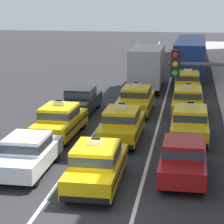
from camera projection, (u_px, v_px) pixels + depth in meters
name	position (u px, v px, depth m)	size (l,w,h in m)	color
ground_plane	(89.00, 206.00, 16.49)	(160.00, 160.00, 0.00)	#2B2B2D
lane_stripe_left_center	(124.00, 92.00, 35.91)	(0.14, 80.00, 0.01)	silver
lane_stripe_center_right	(167.00, 93.00, 35.40)	(0.14, 80.00, 0.01)	silver
sedan_left_nearest	(28.00, 153.00, 19.41)	(1.76, 4.30, 1.58)	black
taxi_left_second	(60.00, 120.00, 24.29)	(1.94, 4.61, 1.96)	black
sedan_left_third	(81.00, 100.00, 29.24)	(1.86, 4.34, 1.58)	black
taxi_center_nearest	(97.00, 165.00, 17.97)	(1.85, 4.57, 1.96)	black
taxi_center_second	(122.00, 124.00, 23.64)	(1.85, 4.57, 1.96)	black
taxi_center_third	(136.00, 99.00, 29.17)	(1.88, 4.58, 1.96)	black
box_truck_center_fourth	(148.00, 66.00, 36.48)	(2.33, 6.97, 3.27)	black
sedan_right_nearest	(183.00, 158.00, 18.79)	(1.79, 4.31, 1.58)	black
taxi_right_second	(190.00, 123.00, 23.86)	(1.84, 4.57, 1.96)	black
taxi_right_third	(188.00, 101.00, 28.82)	(1.82, 4.56, 1.96)	black
taxi_right_fourth	(187.00, 82.00, 34.78)	(1.91, 4.60, 1.96)	black
bus_right_fifth	(191.00, 55.00, 42.84)	(2.76, 11.25, 3.22)	black
taxi_right_sixth	(192.00, 54.00, 51.12)	(2.02, 4.64, 1.96)	black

